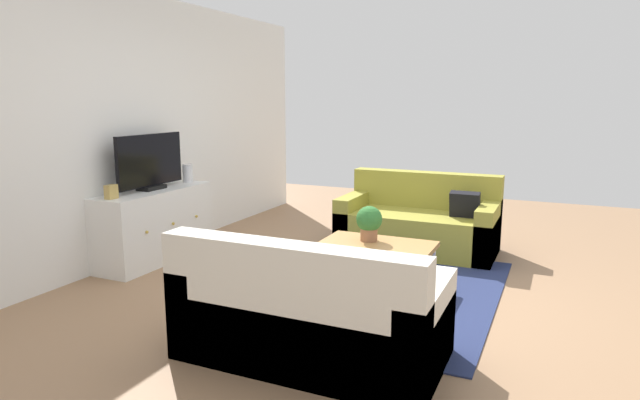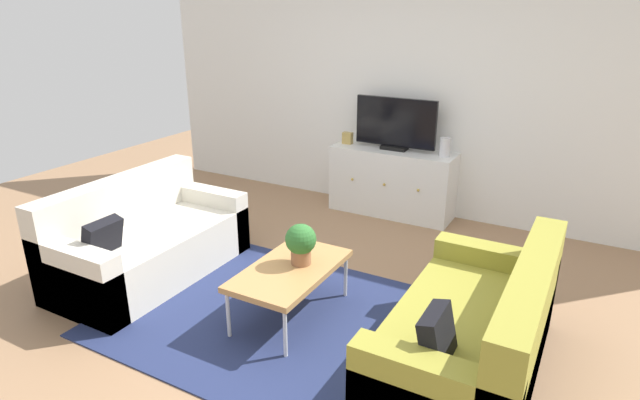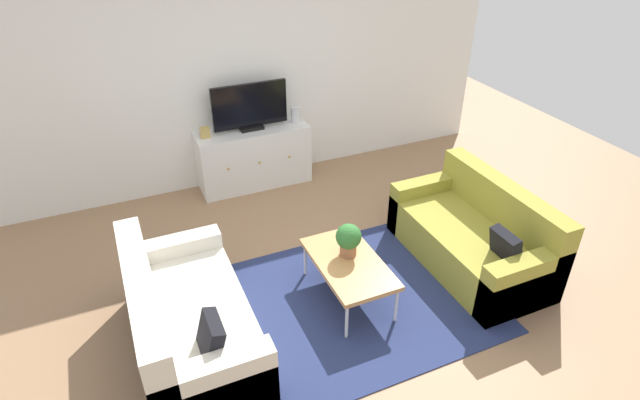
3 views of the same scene
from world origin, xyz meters
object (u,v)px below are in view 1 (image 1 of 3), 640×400
object	(u,v)px
coffee_table	(377,246)
flat_screen_tv	(150,162)
couch_right_side	(420,224)
mantel_clock	(111,192)
glass_vase	(188,173)
tv_console	(155,225)
couch_left_side	(307,319)
potted_plant	(369,222)

from	to	relation	value
coffee_table	flat_screen_tv	size ratio (longest dim) A/B	1.09
couch_right_side	flat_screen_tv	bearing A→B (deg)	122.44
mantel_clock	glass_vase	bearing A→B (deg)	0.00
tv_console	glass_vase	distance (m)	0.73
tv_console	couch_right_side	bearing A→B (deg)	-57.34
couch_left_side	couch_right_side	bearing A→B (deg)	0.00
glass_vase	mantel_clock	size ratio (longest dim) A/B	1.51
couch_left_side	flat_screen_tv	distance (m)	2.84
couch_left_side	flat_screen_tv	size ratio (longest dim) A/B	1.85
coffee_table	mantel_clock	bearing A→B (deg)	106.43
tv_console	glass_vase	xyz separation A→B (m)	(0.56, 0.00, 0.47)
potted_plant	mantel_clock	xyz separation A→B (m)	(-0.73, 2.25, 0.22)
couch_right_side	couch_left_side	bearing A→B (deg)	180.00
glass_vase	mantel_clock	bearing A→B (deg)	180.00
mantel_clock	flat_screen_tv	bearing A→B (deg)	2.05
tv_console	mantel_clock	bearing A→B (deg)	180.00
couch_left_side	coffee_table	bearing A→B (deg)	1.19
potted_plant	flat_screen_tv	distance (m)	2.32
couch_left_side	glass_vase	xyz separation A→B (m)	(1.90, 2.37, 0.55)
coffee_table	potted_plant	bearing A→B (deg)	68.32
couch_left_side	couch_right_side	distance (m)	2.87
flat_screen_tv	glass_vase	size ratio (longest dim) A/B	4.57
mantel_clock	couch_left_side	bearing A→B (deg)	-108.33
couch_left_side	flat_screen_tv	xyz separation A→B (m)	(1.35, 2.39, 0.73)
couch_right_side	coffee_table	world-z (taller)	couch_right_side
flat_screen_tv	mantel_clock	world-z (taller)	flat_screen_tv
couch_right_side	glass_vase	world-z (taller)	glass_vase
coffee_table	glass_vase	distance (m)	2.43
potted_plant	tv_console	xyz separation A→B (m)	(-0.17, 2.25, -0.21)
glass_vase	flat_screen_tv	bearing A→B (deg)	177.95
flat_screen_tv	mantel_clock	bearing A→B (deg)	-177.95
coffee_table	tv_console	bearing A→B (deg)	93.23
couch_right_side	mantel_clock	world-z (taller)	mantel_clock
couch_left_side	tv_console	xyz separation A→B (m)	(1.35, 2.37, 0.09)
flat_screen_tv	glass_vase	distance (m)	0.59
coffee_table	tv_console	size ratio (longest dim) A/B	0.72
potted_plant	mantel_clock	distance (m)	2.38
couch_right_side	potted_plant	size ratio (longest dim) A/B	5.33
couch_right_side	glass_vase	size ratio (longest dim) A/B	8.46
coffee_table	glass_vase	world-z (taller)	glass_vase
potted_plant	tv_console	size ratio (longest dim) A/B	0.23
couch_left_side	coffee_table	xyz separation A→B (m)	(1.48, 0.03, 0.10)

